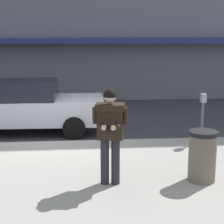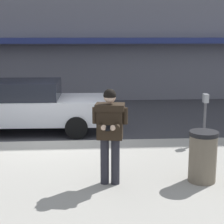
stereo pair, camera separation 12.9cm
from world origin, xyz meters
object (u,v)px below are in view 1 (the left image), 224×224
object	(u,v)px
man_texting_on_phone	(110,126)
trash_bin	(202,156)
parked_sedan_mid	(26,106)
parking_meter	(203,111)

from	to	relation	value
man_texting_on_phone	trash_bin	xyz separation A→B (m)	(1.76, 0.01, -0.62)
parked_sedan_mid	man_texting_on_phone	size ratio (longest dim) A/B	2.52
parking_meter	trash_bin	xyz separation A→B (m)	(-0.83, -2.53, -0.34)
parked_sedan_mid	parking_meter	xyz separation A→B (m)	(4.72, -1.96, 0.18)
man_texting_on_phone	parking_meter	size ratio (longest dim) A/B	1.42
parked_sedan_mid	parking_meter	size ratio (longest dim) A/B	3.57
parking_meter	trash_bin	distance (m)	2.68
parked_sedan_mid	trash_bin	xyz separation A→B (m)	(3.89, -4.49, -0.16)
parking_meter	man_texting_on_phone	bearing A→B (deg)	-135.50
man_texting_on_phone	parking_meter	xyz separation A→B (m)	(2.59, 2.54, -0.28)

